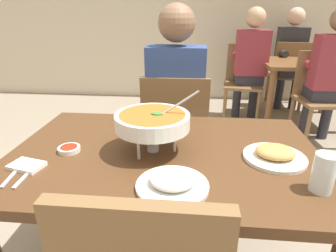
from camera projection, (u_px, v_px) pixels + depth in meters
dining_table_main at (165, 173)px, 1.20m from camera, size 1.27×0.84×0.73m
chair_diner_main at (176, 131)px, 1.89m from camera, size 0.44×0.44×0.90m
diner_main at (176, 96)px, 1.83m from camera, size 0.40×0.45×1.31m
curry_bowl at (152, 121)px, 1.11m from camera, size 0.33×0.30×0.26m
rice_plate at (172, 183)px, 0.91m from camera, size 0.24×0.24×0.06m
appetizer_plate at (275, 155)px, 1.09m from camera, size 0.24×0.24×0.06m
sauce_dish at (69, 149)px, 1.15m from camera, size 0.09×0.09×0.02m
napkin_folded at (27, 166)px, 1.03m from camera, size 0.14×0.11×0.02m
fork_utensil at (14, 174)px, 0.99m from camera, size 0.03×0.17×0.01m
spoon_utensil at (27, 174)px, 0.98m from camera, size 0.02×0.17×0.01m
drink_glass at (323, 175)px, 0.88m from camera, size 0.07×0.07×0.13m
dining_table_far at (304, 73)px, 3.25m from camera, size 1.00×0.80×0.73m
chair_bg_left at (243, 78)px, 3.41m from camera, size 0.49×0.49×0.90m
chair_bg_middle at (318, 91)px, 2.83m from camera, size 0.48×0.48×0.90m
chair_bg_right at (288, 72)px, 3.75m from camera, size 0.48×0.48×0.90m
patron_bg_left at (250, 59)px, 3.26m from camera, size 0.40×0.45×1.31m
patron_bg_middle at (330, 70)px, 2.66m from camera, size 0.40×0.45×1.31m
patron_bg_right at (291, 53)px, 3.70m from camera, size 0.40×0.45×1.31m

